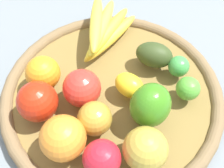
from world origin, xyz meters
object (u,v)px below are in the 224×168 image
Objects in this scene: orange_1 at (43,73)px; apple_0 at (145,149)px; bell_pepper at (150,105)px; lime_0 at (188,89)px; orange_0 at (63,138)px; avocado at (154,55)px; banana_bunch at (104,30)px; apple_4 at (102,159)px; lime_1 at (179,66)px; apple_3 at (37,101)px; apple_2 at (82,88)px; apple_1 at (95,119)px; lemon_0 at (129,87)px.

apple_0 is (0.22, -0.13, 0.00)m from orange_1.
lime_0 is at bearing -15.23° from bell_pepper.
orange_1 is 0.87× the size of orange_0.
avocado is 1.03× the size of apple_0.
banana_bunch is 0.31m from apple_4.
bell_pepper is 0.08m from apple_0.
lime_1 is 0.13m from bell_pepper.
apple_3 is at bearing 163.69° from apple_0.
apple_0 reaches higher than apple_2.
orange_0 reaches higher than lime_0.
orange_0 is at bearing -131.60° from apple_1.
lemon_0 is (-0.04, 0.05, -0.02)m from bell_pepper.
bell_pepper is 1.14× the size of avocado.
apple_4 is 0.07m from apple_0.
apple_4 is at bearing -99.15° from lemon_0.
orange_1 is at bearing -156.99° from avocado.
lemon_0 is (0.10, 0.14, -0.02)m from orange_0.
apple_2 is at bearing 141.77° from apple_0.
apple_4 is at bearing -46.01° from orange_1.
apple_3 is 0.96× the size of orange_0.
orange_1 is (-0.29, -0.02, 0.01)m from lime_0.
lime_1 is 0.30m from apple_3.
lime_1 is at bearing 46.91° from orange_0.
banana_bunch is at bearing 155.65° from avocado.
bell_pepper is 0.14m from avocado.
banana_bunch is 2.94× the size of apple_1.
apple_3 is at bearing 128.79° from bell_pepper.
lime_0 is at bearing -70.49° from lime_1.
lime_1 is at bearing 46.45° from apple_1.
apple_1 is 0.91× the size of orange_1.
banana_bunch is 0.23m from lime_0.
lime_1 is 0.28m from orange_1.
orange_0 is at bearing 163.07° from apple_4.
lemon_0 is 0.82× the size of apple_0.
banana_bunch is 2.37× the size of avocado.
apple_2 reaches higher than lime_0.
avocado is (0.10, 0.18, -0.01)m from apple_1.
lemon_0 is at bearing 16.81° from apple_2.
apple_3 is at bearing -141.98° from avocado.
apple_4 is 1.02× the size of apple_1.
orange_1 is 0.88× the size of avocado.
apple_2 is 0.82× the size of bell_pepper.
apple_1 is 0.11m from bell_pepper.
avocado is at bearing 64.75° from lemon_0.
orange_1 reaches higher than banana_bunch.
orange_1 reaches higher than avocado.
orange_0 reaches higher than avocado.
banana_bunch is 0.23m from bell_pepper.
orange_1 is 0.91× the size of apple_0.
avocado reaches higher than lemon_0.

